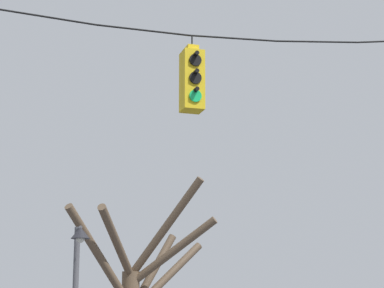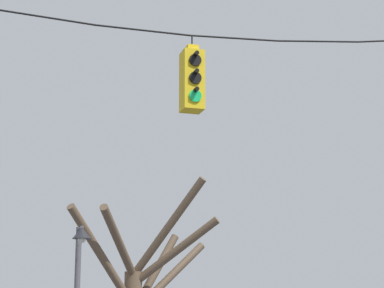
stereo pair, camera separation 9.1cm
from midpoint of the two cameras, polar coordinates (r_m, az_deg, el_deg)
span_wire at (r=12.24m, az=-3.91°, el=9.30°), size 10.81×0.03×0.48m
traffic_light_over_intersection at (r=12.11m, az=-0.22°, el=4.88°), size 0.34×0.58×1.28m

